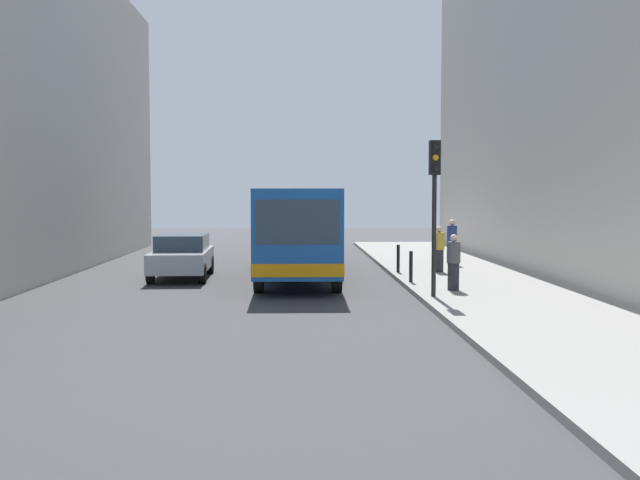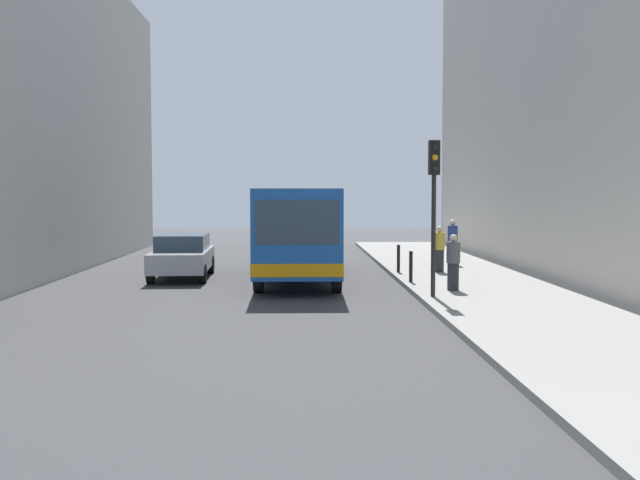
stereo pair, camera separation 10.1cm
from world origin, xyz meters
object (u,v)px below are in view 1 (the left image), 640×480
(traffic_light, at_px, (435,188))
(bollard_mid, at_px, (398,259))
(bollard_near, at_px, (411,267))
(pedestrian_far_sidewalk, at_px, (452,242))
(bus, at_px, (298,227))
(pedestrian_mid_sidewalk, at_px, (439,249))
(pedestrian_near_signal, at_px, (454,263))
(car_beside_bus, at_px, (182,255))

(traffic_light, bearing_deg, bollard_mid, 90.94)
(bollard_mid, bearing_deg, bollard_near, -90.00)
(bollard_near, height_order, pedestrian_far_sidewalk, pedestrian_far_sidewalk)
(bus, height_order, pedestrian_mid_sidewalk, bus)
(bus, distance_m, pedestrian_near_signal, 6.54)
(traffic_light, distance_m, bollard_near, 4.04)
(bollard_near, xyz_separation_m, pedestrian_far_sidewalk, (2.44, 5.62, 0.38))
(pedestrian_far_sidewalk, bearing_deg, bollard_mid, -91.88)
(bus, bearing_deg, pedestrian_mid_sidewalk, -178.52)
(car_beside_bus, xyz_separation_m, pedestrian_mid_sidewalk, (8.78, 0.33, 0.15))
(traffic_light, bearing_deg, pedestrian_mid_sidewalk, 77.94)
(bus, bearing_deg, traffic_light, 120.56)
(bollard_near, relative_size, pedestrian_mid_sidewalk, 0.60)
(bollard_near, bearing_deg, bus, 140.55)
(pedestrian_near_signal, xyz_separation_m, pedestrian_mid_sidewalk, (0.53, 4.92, 0.01))
(bollard_mid, bearing_deg, bus, -179.65)
(bus, relative_size, bollard_near, 11.62)
(bus, relative_size, car_beside_bus, 2.48)
(pedestrian_near_signal, relative_size, pedestrian_far_sidewalk, 0.91)
(bus, distance_m, pedestrian_far_sidewalk, 6.55)
(car_beside_bus, relative_size, pedestrian_mid_sidewalk, 2.81)
(bus, relative_size, traffic_light, 2.69)
(traffic_light, distance_m, bollard_mid, 6.56)
(car_beside_bus, xyz_separation_m, bollard_near, (7.36, -2.60, -0.16))
(bollard_mid, bearing_deg, pedestrian_mid_sidewalk, 2.96)
(bollard_mid, bearing_deg, car_beside_bus, -178.03)
(bollard_near, bearing_deg, pedestrian_mid_sidewalk, 64.10)
(pedestrian_near_signal, relative_size, pedestrian_mid_sidewalk, 0.99)
(bollard_mid, height_order, pedestrian_near_signal, pedestrian_near_signal)
(bollard_mid, relative_size, pedestrian_far_sidewalk, 0.55)
(car_beside_bus, height_order, bollard_near, car_beside_bus)
(car_beside_bus, relative_size, traffic_light, 1.09)
(traffic_light, distance_m, pedestrian_near_signal, 2.56)
(pedestrian_mid_sidewalk, bearing_deg, pedestrian_near_signal, -131.89)
(traffic_light, bearing_deg, bus, 120.19)
(bus, height_order, bollard_mid, bus)
(traffic_light, bearing_deg, car_beside_bus, 141.83)
(bollard_mid, relative_size, pedestrian_mid_sidewalk, 0.60)
(traffic_light, height_order, pedestrian_far_sidewalk, traffic_light)
(car_beside_bus, bearing_deg, bollard_mid, -179.65)
(bollard_near, relative_size, bollard_mid, 1.00)
(car_beside_bus, xyz_separation_m, bollard_mid, (7.36, 0.25, -0.16))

